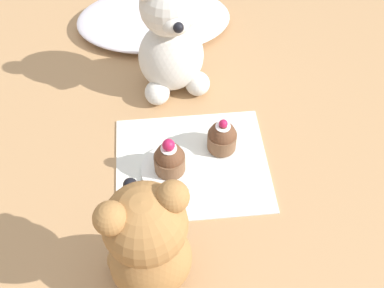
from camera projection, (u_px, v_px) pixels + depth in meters
The scene contains 8 objects.
ground_plane at pixel (192, 164), 0.75m from camera, with size 4.00×4.00×0.00m, color tan.
knitted_placemat at pixel (192, 163), 0.74m from camera, with size 0.25×0.21×0.01m, color silver.
tulle_cloth at pixel (154, 19), 0.95m from camera, with size 0.32×0.22×0.04m, color silver.
teddy_bear_cream at pixel (171, 41), 0.78m from camera, with size 0.14×0.13×0.23m.
teddy_bear_tan at pixel (148, 244), 0.55m from camera, with size 0.13×0.12×0.22m.
cupcake_near_cream_bear at pixel (222, 137), 0.74m from camera, with size 0.05×0.05×0.07m.
saucer_plate at pixel (170, 169), 0.73m from camera, with size 0.10×0.10×0.01m, color white.
cupcake_near_tan_bear at pixel (169, 159), 0.71m from camera, with size 0.05×0.05×0.07m.
Camera 1 is at (-0.04, -0.42, 0.61)m, focal length 42.00 mm.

